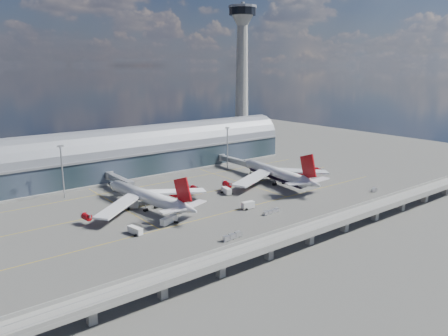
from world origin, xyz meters
TOP-DOWN VIEW (x-y plane):
  - ground at (0.00, 0.00)m, footprint 500.00×500.00m
  - taxi_lines at (0.00, 22.11)m, footprint 200.00×80.12m
  - terminal at (0.00, 77.99)m, footprint 200.00×30.00m
  - control_tower at (85.00, 83.00)m, footprint 19.00×19.00m
  - guideway at (-0.00, -55.00)m, footprint 220.00×8.50m
  - floodlight_mast_left at (-50.00, 55.00)m, footprint 3.00×0.70m
  - floodlight_mast_right at (50.00, 55.00)m, footprint 3.00×0.70m
  - airliner_left at (-26.24, 14.85)m, footprint 60.54×63.68m
  - airliner_right at (48.69, 10.42)m, footprint 63.70×66.63m
  - jet_bridge_left at (-23.02, 53.12)m, footprint 4.40×28.00m
  - jet_bridge_right at (52.43, 51.18)m, footprint 4.40×32.00m
  - service_truck_0 at (-44.63, -8.27)m, footprint 3.51×7.05m
  - service_truck_1 at (8.43, -12.04)m, footprint 5.95×3.44m
  - service_truck_2 at (-28.97, -6.61)m, footprint 8.55×4.95m
  - service_truck_3 at (15.30, 11.97)m, footprint 3.90×6.94m
  - service_truck_4 at (50.46, 13.95)m, footprint 2.64×4.56m
  - service_truck_5 at (-32.14, 20.44)m, footprint 6.61×5.36m
  - cargo_train_0 at (-18.99, -34.53)m, footprint 8.76×2.56m
  - cargo_train_1 at (12.27, -22.82)m, footprint 9.27×2.04m
  - cargo_train_2 at (76.48, -30.50)m, footprint 4.95×3.27m

SIDE VIEW (x-z plane):
  - ground at x=0.00m, z-range 0.00..0.00m
  - taxi_lines at x=0.00m, z-range 0.00..0.01m
  - cargo_train_1 at x=12.27m, z-range 0.03..1.57m
  - cargo_train_2 at x=76.48m, z-range 0.03..1.64m
  - cargo_train_0 at x=-18.99m, z-range 0.04..1.97m
  - service_truck_4 at x=50.46m, z-range 0.01..2.52m
  - service_truck_0 at x=-44.63m, z-range 0.05..2.84m
  - service_truck_2 at x=-28.97m, z-range 0.06..3.05m
  - service_truck_5 at x=-32.14m, z-range 0.03..3.07m
  - service_truck_3 at x=15.30m, z-range 0.04..3.20m
  - service_truck_1 at x=8.43m, z-range 0.01..3.29m
  - jet_bridge_left at x=-23.02m, z-range 1.55..8.80m
  - jet_bridge_right at x=52.43m, z-range 1.56..8.81m
  - guideway at x=0.00m, z-range 1.69..8.89m
  - airliner_right at x=48.69m, z-range -5.09..16.07m
  - airliner_left at x=-26.24m, z-range -4.16..15.25m
  - terminal at x=0.00m, z-range -2.66..25.34m
  - floodlight_mast_left at x=-50.00m, z-range 0.78..26.48m
  - floodlight_mast_right at x=50.00m, z-range 0.78..26.48m
  - control_tower at x=85.00m, z-range 0.14..103.14m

